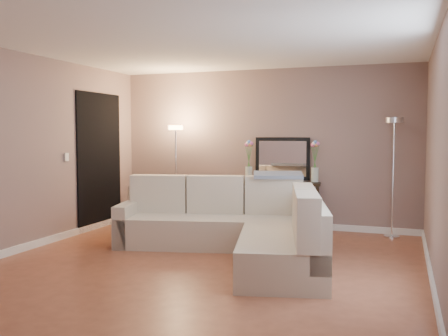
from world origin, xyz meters
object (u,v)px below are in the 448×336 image
(floor_lamp_lit, at_px, (176,155))
(sectional_sofa, at_px, (240,226))
(floor_lamp_unlit, at_px, (394,153))
(console_table, at_px, (276,203))

(floor_lamp_lit, bearing_deg, sectional_sofa, -42.87)
(sectional_sofa, relative_size, floor_lamp_unlit, 1.81)
(console_table, relative_size, floor_lamp_lit, 0.76)
(floor_lamp_lit, bearing_deg, console_table, 6.89)
(floor_lamp_lit, bearing_deg, floor_lamp_unlit, 2.54)
(console_table, relative_size, floor_lamp_unlit, 0.72)
(floor_lamp_unlit, bearing_deg, floor_lamp_lit, -177.46)
(console_table, bearing_deg, floor_lamp_unlit, -1.60)
(sectional_sofa, distance_m, floor_lamp_lit, 2.37)
(sectional_sofa, xyz_separation_m, floor_lamp_lit, (-1.62, 1.51, 0.84))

